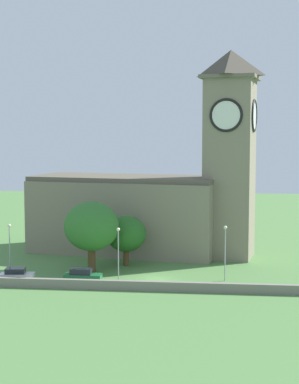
# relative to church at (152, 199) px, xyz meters

# --- Properties ---
(ground_plane) EXTENTS (200.00, 200.00, 0.00)m
(ground_plane) POSITION_rel_church_xyz_m (2.31, -2.55, -8.34)
(ground_plane) COLOR #517F42
(church) EXTENTS (35.64, 17.65, 30.34)m
(church) POSITION_rel_church_xyz_m (0.00, 0.00, 0.00)
(church) COLOR gray
(church) RESTS_ON ground
(quay_barrier) EXTENTS (48.90, 0.70, 1.13)m
(quay_barrier) POSITION_rel_church_xyz_m (2.31, -23.00, -7.78)
(quay_barrier) COLOR gray
(quay_barrier) RESTS_ON ground
(car_white) EXTENTS (4.42, 2.59, 1.81)m
(car_white) POSITION_rel_church_xyz_m (-14.62, -20.79, -7.43)
(car_white) COLOR silver
(car_white) RESTS_ON ground
(car_green) EXTENTS (4.53, 2.03, 1.93)m
(car_green) POSITION_rel_church_xyz_m (-6.40, -20.66, -7.37)
(car_green) COLOR #1E6B38
(car_green) RESTS_ON ground
(streetlamp_west_end) EXTENTS (0.44, 0.44, 6.74)m
(streetlamp_west_end) POSITION_rel_church_xyz_m (-16.66, -17.26, -3.82)
(streetlamp_west_end) COLOR #9EA0A5
(streetlamp_west_end) RESTS_ON ground
(streetlamp_west_mid) EXTENTS (0.44, 0.44, 6.64)m
(streetlamp_west_mid) POSITION_rel_church_xyz_m (-2.34, -18.30, -3.87)
(streetlamp_west_mid) COLOR #9EA0A5
(streetlamp_west_mid) RESTS_ON ground
(streetlamp_central) EXTENTS (0.44, 0.44, 6.95)m
(streetlamp_central) POSITION_rel_church_xyz_m (10.90, -17.20, -3.70)
(streetlamp_central) COLOR #9EA0A5
(streetlamp_central) RESTS_ON ground
(tree_churchyard) EXTENTS (7.24, 7.24, 9.38)m
(tree_churchyard) POSITION_rel_church_xyz_m (-6.59, -14.06, -2.26)
(tree_churchyard) COLOR brown
(tree_churchyard) RESTS_ON ground
(tree_riverside_east) EXTENTS (5.56, 5.56, 6.99)m
(tree_riverside_east) POSITION_rel_church_xyz_m (-2.63, -9.71, -3.88)
(tree_riverside_east) COLOR brown
(tree_riverside_east) RESTS_ON ground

